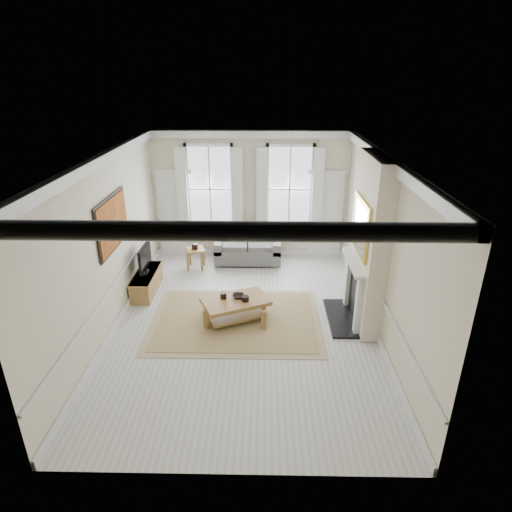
{
  "coord_description": "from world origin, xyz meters",
  "views": [
    {
      "loc": [
        0.38,
        -7.51,
        4.76
      ],
      "look_at": [
        0.22,
        0.58,
        1.25
      ],
      "focal_mm": 30.0,
      "sensor_mm": 36.0,
      "label": 1
    }
  ],
  "objects_px": {
    "side_table": "(195,253)",
    "coffee_table": "(236,303)",
    "sofa": "(248,249)",
    "tv_stand": "(147,282)"
  },
  "relations": [
    {
      "from": "sofa",
      "to": "coffee_table",
      "type": "bearing_deg",
      "value": -92.64
    },
    {
      "from": "coffee_table",
      "to": "tv_stand",
      "type": "xyz_separation_m",
      "value": [
        -2.16,
        1.23,
        -0.17
      ]
    },
    {
      "from": "coffee_table",
      "to": "tv_stand",
      "type": "distance_m",
      "value": 2.49
    },
    {
      "from": "side_table",
      "to": "coffee_table",
      "type": "xyz_separation_m",
      "value": [
        1.21,
        -2.57,
        -0.02
      ]
    },
    {
      "from": "sofa",
      "to": "tv_stand",
      "type": "xyz_separation_m",
      "value": [
        -2.29,
        -1.79,
        -0.11
      ]
    },
    {
      "from": "coffee_table",
      "to": "tv_stand",
      "type": "relative_size",
      "value": 1.11
    },
    {
      "from": "sofa",
      "to": "side_table",
      "type": "height_order",
      "value": "sofa"
    },
    {
      "from": "coffee_table",
      "to": "tv_stand",
      "type": "height_order",
      "value": "coffee_table"
    },
    {
      "from": "side_table",
      "to": "coffee_table",
      "type": "height_order",
      "value": "side_table"
    },
    {
      "from": "side_table",
      "to": "coffee_table",
      "type": "bearing_deg",
      "value": -64.82
    }
  ]
}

